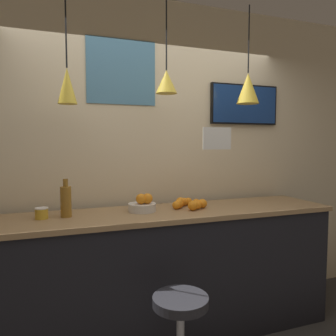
# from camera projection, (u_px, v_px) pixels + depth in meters

# --- Properties ---
(back_wall) EXTENTS (8.00, 0.06, 2.90)m
(back_wall) POSITION_uv_depth(u_px,v_px,m) (152.00, 159.00, 3.05)
(back_wall) COLOR beige
(back_wall) RESTS_ON ground_plane
(service_counter) EXTENTS (2.83, 0.65, 1.05)m
(service_counter) POSITION_uv_depth(u_px,v_px,m) (168.00, 273.00, 2.72)
(service_counter) COLOR black
(service_counter) RESTS_ON ground_plane
(bar_stool) EXTENTS (0.46, 0.46, 0.64)m
(bar_stool) POSITION_uv_depth(u_px,v_px,m) (180.00, 333.00, 2.07)
(bar_stool) COLOR #B7B7BC
(bar_stool) RESTS_ON ground_plane
(fruit_bowl) EXTENTS (0.22, 0.22, 0.15)m
(fruit_bowl) POSITION_uv_depth(u_px,v_px,m) (143.00, 204.00, 2.64)
(fruit_bowl) COLOR beige
(fruit_bowl) RESTS_ON service_counter
(orange_pile) EXTENTS (0.30, 0.30, 0.08)m
(orange_pile) POSITION_uv_depth(u_px,v_px,m) (189.00, 204.00, 2.78)
(orange_pile) COLOR orange
(orange_pile) RESTS_ON service_counter
(juice_bottle) EXTENTS (0.08, 0.08, 0.29)m
(juice_bottle) POSITION_uv_depth(u_px,v_px,m) (66.00, 201.00, 2.44)
(juice_bottle) COLOR olive
(juice_bottle) RESTS_ON service_counter
(spread_jar) EXTENTS (0.09, 0.09, 0.08)m
(spread_jar) POSITION_uv_depth(u_px,v_px,m) (42.00, 213.00, 2.38)
(spread_jar) COLOR gold
(spread_jar) RESTS_ON service_counter
(pendant_lamp_left) EXTENTS (0.14, 0.14, 0.92)m
(pendant_lamp_left) POSITION_uv_depth(u_px,v_px,m) (67.00, 85.00, 2.38)
(pendant_lamp_left) COLOR black
(pendant_lamp_middle) EXTENTS (0.17, 0.17, 0.80)m
(pendant_lamp_middle) POSITION_uv_depth(u_px,v_px,m) (166.00, 81.00, 2.63)
(pendant_lamp_middle) COLOR black
(pendant_lamp_right) EXTENTS (0.20, 0.20, 0.85)m
(pendant_lamp_right) POSITION_uv_depth(u_px,v_px,m) (248.00, 88.00, 2.89)
(pendant_lamp_right) COLOR black
(mounted_tv) EXTENTS (0.75, 0.04, 0.40)m
(mounted_tv) POSITION_uv_depth(u_px,v_px,m) (244.00, 105.00, 3.29)
(mounted_tv) COLOR black
(hanging_menu_board) EXTENTS (0.24, 0.01, 0.17)m
(hanging_menu_board) POSITION_uv_depth(u_px,v_px,m) (217.00, 138.00, 2.51)
(hanging_menu_board) COLOR white
(wall_poster) EXTENTS (0.61, 0.01, 0.57)m
(wall_poster) POSITION_uv_depth(u_px,v_px,m) (122.00, 72.00, 2.86)
(wall_poster) COLOR teal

